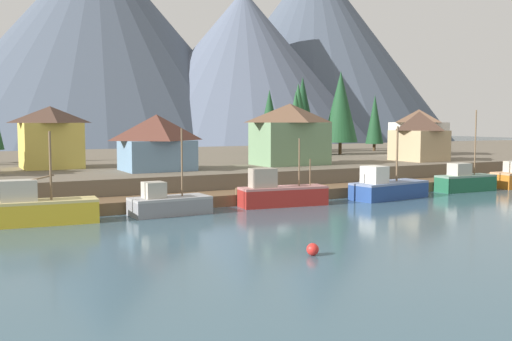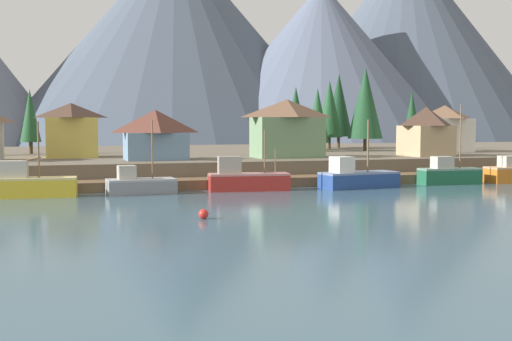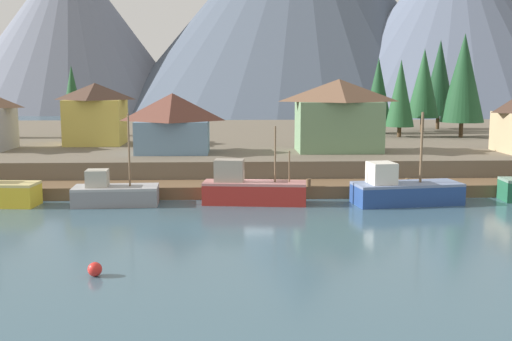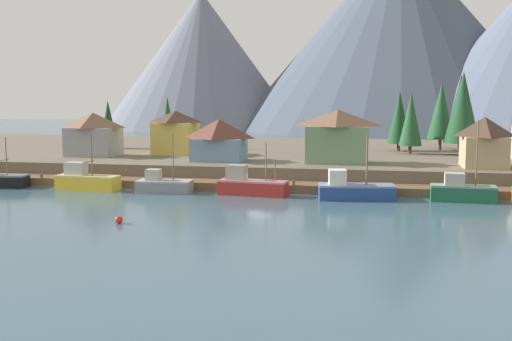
% 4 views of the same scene
% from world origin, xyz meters
% --- Properties ---
extents(ground_plane, '(400.00, 400.00, 1.00)m').
position_xyz_m(ground_plane, '(0.00, 20.00, -0.50)').
color(ground_plane, '#3D5B6B').
extents(dock, '(80.00, 4.00, 1.60)m').
position_xyz_m(dock, '(0.00, 1.99, 0.50)').
color(dock, brown).
rests_on(dock, ground_plane).
extents(shoreline_bank, '(400.00, 56.00, 2.50)m').
position_xyz_m(shoreline_bank, '(0.00, 32.00, 1.25)').
color(shoreline_bank, '#665B4C').
rests_on(shoreline_bank, ground_plane).
extents(mountain_central_peak, '(116.41, 116.41, 68.11)m').
position_xyz_m(mountain_central_peak, '(20.16, 154.94, 34.06)').
color(mountain_central_peak, '#475160').
rests_on(mountain_central_peak, ground_plane).
extents(mountain_east_peak, '(84.73, 84.73, 49.84)m').
position_xyz_m(mountain_east_peak, '(61.00, 128.18, 24.92)').
color(mountain_east_peak, slate).
rests_on(mountain_east_peak, ground_plane).
extents(mountain_far_ridge, '(106.37, 106.37, 70.97)m').
position_xyz_m(mountain_far_ridge, '(102.72, 149.80, 35.48)').
color(mountain_far_ridge, '#475160').
rests_on(mountain_far_ridge, ground_plane).
extents(fishing_boat_yellow, '(7.93, 3.07, 6.80)m').
position_xyz_m(fishing_boat_yellow, '(-20.97, -1.64, 1.15)').
color(fishing_boat_yellow, gold).
rests_on(fishing_boat_yellow, ground_plane).
extents(fishing_boat_grey, '(6.48, 3.14, 6.95)m').
position_xyz_m(fishing_boat_grey, '(-11.13, -1.72, 0.88)').
color(fishing_boat_grey, gray).
rests_on(fishing_boat_grey, ground_plane).
extents(fishing_boat_red, '(8.08, 3.22, 5.99)m').
position_xyz_m(fishing_boat_red, '(-0.68, -1.70, 1.13)').
color(fishing_boat_red, maroon).
rests_on(fishing_boat_red, ground_plane).
extents(fishing_boat_blue, '(8.53, 4.13, 7.03)m').
position_xyz_m(fishing_boat_blue, '(11.02, -2.27, 1.06)').
color(fishing_boat_blue, navy).
rests_on(fishing_boat_blue, ground_plane).
extents(fishing_boat_green, '(6.79, 2.59, 8.71)m').
position_xyz_m(fishing_boat_green, '(22.43, -1.41, 1.10)').
color(fishing_boat_green, '#1E5B3D').
rests_on(fishing_boat_green, ground_plane).
extents(house_green, '(8.40, 5.58, 7.02)m').
position_xyz_m(house_green, '(8.29, 11.54, 6.08)').
color(house_green, '#6B8E66').
rests_on(house_green, shoreline_bank).
extents(house_blue, '(7.15, 5.75, 5.69)m').
position_xyz_m(house_blue, '(-7.73, 11.15, 5.42)').
color(house_blue, '#6689A8').
rests_on(house_blue, shoreline_bank).
extents(house_tan, '(5.32, 6.30, 6.23)m').
position_xyz_m(house_tan, '(26.36, 9.87, 5.69)').
color(house_tan, tan).
rests_on(house_tan, shoreline_bank).
extents(house_yellow, '(6.25, 6.39, 6.61)m').
position_xyz_m(house_yellow, '(-16.76, 19.51, 5.87)').
color(house_yellow, gold).
rests_on(house_yellow, shoreline_bank).
extents(house_white, '(6.46, 6.59, 6.72)m').
position_xyz_m(house_white, '(35.17, 19.35, 5.93)').
color(house_white, silver).
rests_on(house_white, shoreline_bank).
extents(conifer_near_right, '(3.72, 3.72, 9.76)m').
position_xyz_m(conifer_near_right, '(16.87, 31.71, 8.00)').
color(conifer_near_right, '#4C3823').
rests_on(conifer_near_right, shoreline_bank).
extents(conifer_mid_left, '(2.98, 2.98, 9.39)m').
position_xyz_m(conifer_mid_left, '(37.02, 31.72, 7.79)').
color(conifer_mid_left, '#4C3823').
rests_on(conifer_mid_left, shoreline_bank).
extents(conifer_mid_right, '(4.30, 4.30, 11.06)m').
position_xyz_m(conifer_mid_right, '(23.61, 34.33, 8.96)').
color(conifer_mid_right, '#4C3823').
rests_on(conifer_mid_right, shoreline_bank).
extents(conifer_back_left, '(3.49, 3.49, 9.36)m').
position_xyz_m(conifer_back_left, '(18.43, 26.68, 7.80)').
color(conifer_back_left, '#4C3823').
rests_on(conifer_back_left, shoreline_bank).
extents(conifer_back_right, '(4.63, 4.63, 12.48)m').
position_xyz_m(conifer_back_right, '(27.13, 38.59, 9.70)').
color(conifer_back_right, '#4C3823').
rests_on(conifer_back_right, shoreline_bank).
extents(conifer_centre, '(2.76, 2.76, 8.76)m').
position_xyz_m(conifer_centre, '(-21.83, 30.13, 7.66)').
color(conifer_centre, '#4C3823').
rests_on(conifer_centre, shoreline_bank).
extents(conifer_far_left, '(5.22, 5.22, 12.45)m').
position_xyz_m(conifer_far_left, '(25.81, 25.92, 9.65)').
color(conifer_far_left, '#4C3823').
rests_on(conifer_far_left, shoreline_bank).
extents(channel_buoy, '(0.70, 0.70, 0.70)m').
position_xyz_m(channel_buoy, '(-8.87, -19.38, 0.35)').
color(channel_buoy, red).
rests_on(channel_buoy, ground_plane).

